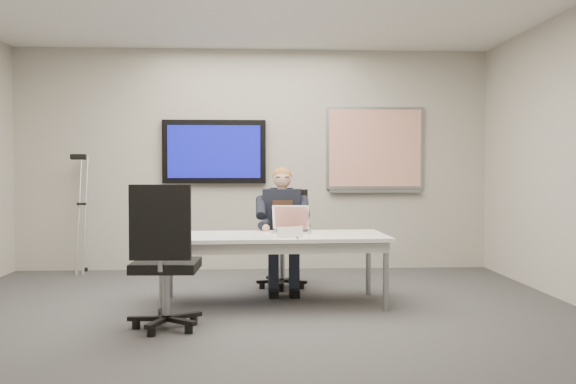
{
  "coord_description": "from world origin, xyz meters",
  "views": [
    {
      "loc": [
        0.0,
        -5.18,
        1.27
      ],
      "look_at": [
        0.33,
        0.92,
        1.06
      ],
      "focal_mm": 40.0,
      "sensor_mm": 36.0,
      "label": 1
    }
  ],
  "objects_px": {
    "office_chair_far": "(283,257)",
    "office_chair_near": "(165,285)",
    "conference_table": "(273,243)",
    "seated_person": "(283,241)",
    "laptop": "(291,225)"
  },
  "relations": [
    {
      "from": "office_chair_far",
      "to": "office_chair_near",
      "type": "relative_size",
      "value": 0.91
    },
    {
      "from": "office_chair_far",
      "to": "conference_table",
      "type": "bearing_deg",
      "value": -76.29
    },
    {
      "from": "office_chair_near",
      "to": "seated_person",
      "type": "bearing_deg",
      "value": -120.07
    },
    {
      "from": "office_chair_far",
      "to": "laptop",
      "type": "xyz_separation_m",
      "value": [
        0.05,
        -0.63,
        0.39
      ]
    },
    {
      "from": "office_chair_far",
      "to": "office_chair_near",
      "type": "bearing_deg",
      "value": -96.36
    },
    {
      "from": "seated_person",
      "to": "laptop",
      "type": "bearing_deg",
      "value": -73.03
    },
    {
      "from": "office_chair_near",
      "to": "laptop",
      "type": "xyz_separation_m",
      "value": [
        1.07,
        1.2,
        0.36
      ]
    },
    {
      "from": "office_chair_near",
      "to": "office_chair_far",
      "type": "bearing_deg",
      "value": -116.93
    },
    {
      "from": "office_chair_far",
      "to": "seated_person",
      "type": "xyz_separation_m",
      "value": [
        -0.02,
        -0.24,
        0.19
      ]
    },
    {
      "from": "office_chair_far",
      "to": "laptop",
      "type": "bearing_deg",
      "value": -62.6
    },
    {
      "from": "laptop",
      "to": "seated_person",
      "type": "bearing_deg",
      "value": 109.63
    },
    {
      "from": "seated_person",
      "to": "laptop",
      "type": "relative_size",
      "value": 3.21
    },
    {
      "from": "office_chair_near",
      "to": "laptop",
      "type": "bearing_deg",
      "value": -129.45
    },
    {
      "from": "conference_table",
      "to": "office_chair_near",
      "type": "relative_size",
      "value": 1.87
    },
    {
      "from": "office_chair_near",
      "to": "seated_person",
      "type": "height_order",
      "value": "seated_person"
    }
  ]
}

